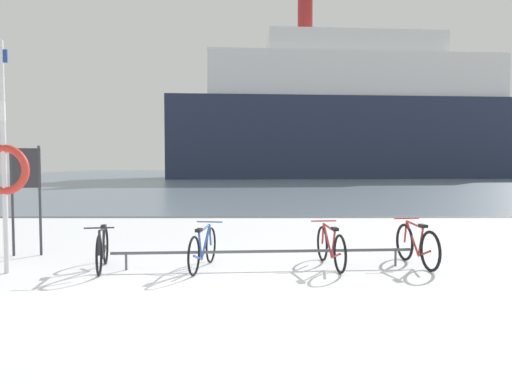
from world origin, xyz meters
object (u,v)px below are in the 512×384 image
Objects in this scene: bicycle_3 at (416,245)px; rescue_post at (3,165)px; info_sign at (25,181)px; bicycle_2 at (330,247)px; bicycle_0 at (102,249)px; bicycle_1 at (202,248)px; ferry_ship at (358,119)px.

bicycle_3 is 6.93m from rescue_post.
info_sign is 0.57× the size of rescue_post.
info_sign is at bearing 169.36° from bicycle_2.
bicycle_0 is 2.49m from info_sign.
rescue_post reaches higher than bicycle_1.
bicycle_1 reaches higher than bicycle_2.
bicycle_1 is 3.43m from rescue_post.
bicycle_3 is (5.31, 0.32, 0.01)m from bicycle_0.
ferry_ship is at bearing 78.11° from bicycle_2.
bicycle_2 is at bearing 5.34° from rescue_post.
bicycle_3 is (1.50, 0.10, 0.01)m from bicycle_2.
bicycle_2 is 54.64m from ferry_ship.
rescue_post reaches higher than info_sign.
bicycle_2 is 0.80× the size of info_sign.
bicycle_1 is 0.04× the size of ferry_ship.
rescue_post is (-3.12, -0.33, 1.40)m from bicycle_1.
bicycle_2 is at bearing 3.37° from bicycle_0.
ferry_ship is (14.99, 53.27, 6.80)m from bicycle_0.
ferry_ship reaches higher than bicycle_0.
ferry_ship reaches higher than info_sign.
info_sign is 1.63m from rescue_post.
bicycle_0 reaches higher than bicycle_2.
info_sign reaches higher than bicycle_0.
bicycle_1 is 55.27m from ferry_ship.
bicycle_3 is (3.65, 0.26, 0.01)m from bicycle_1.
bicycle_1 is (1.66, 0.07, -0.00)m from bicycle_0.
rescue_post is at bearing -174.66° from bicycle_2.
rescue_post is at bearing -169.57° from bicycle_0.
rescue_post reaches higher than bicycle_3.
bicycle_2 is at bearing -10.64° from info_sign.
bicycle_1 is at bearing -104.06° from ferry_ship.
info_sign is 0.04× the size of ferry_ship.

